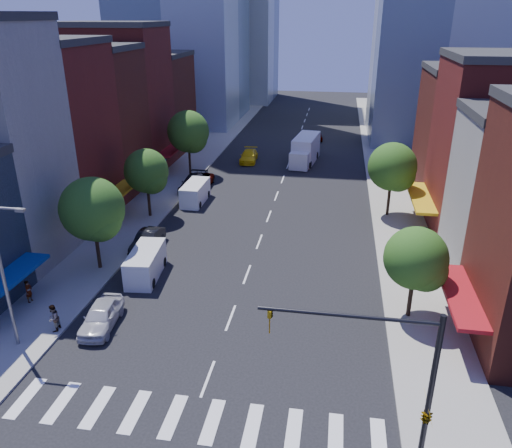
# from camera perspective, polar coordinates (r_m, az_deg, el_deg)

# --- Properties ---
(ground) EXTENTS (220.00, 220.00, 0.00)m
(ground) POSITION_cam_1_polar(r_m,az_deg,el_deg) (28.75, -5.53, -17.18)
(ground) COLOR black
(ground) RESTS_ON ground
(sidewalk_left) EXTENTS (5.00, 120.00, 0.15)m
(sidewalk_left) POSITION_cam_1_polar(r_m,az_deg,el_deg) (66.51, -7.36, 6.72)
(sidewalk_left) COLOR gray
(sidewalk_left) RESTS_ON ground
(sidewalk_right) EXTENTS (5.00, 120.00, 0.15)m
(sidewalk_right) POSITION_cam_1_polar(r_m,az_deg,el_deg) (64.15, 14.70, 5.54)
(sidewalk_right) COLOR gray
(sidewalk_right) RESTS_ON ground
(crosswalk) EXTENTS (19.00, 3.00, 0.01)m
(crosswalk) POSITION_cam_1_polar(r_m,az_deg,el_deg) (26.62, -7.26, -21.24)
(crosswalk) COLOR silver
(crosswalk) RESTS_ON ground
(bldg_left_2) EXTENTS (12.00, 9.00, 16.00)m
(bldg_left_2) POSITION_cam_1_polar(r_m,az_deg,el_deg) (50.80, -23.53, 9.19)
(bldg_left_2) COLOR maroon
(bldg_left_2) RESTS_ON ground
(bldg_left_3) EXTENTS (12.00, 8.00, 15.00)m
(bldg_left_3) POSITION_cam_1_polar(r_m,az_deg,el_deg) (58.07, -19.08, 10.84)
(bldg_left_3) COLOR #521C14
(bldg_left_3) RESTS_ON ground
(bldg_left_4) EXTENTS (12.00, 9.00, 17.00)m
(bldg_left_4) POSITION_cam_1_polar(r_m,az_deg,el_deg) (65.38, -15.74, 13.37)
(bldg_left_4) COLOR maroon
(bldg_left_4) RESTS_ON ground
(bldg_left_5) EXTENTS (12.00, 10.00, 13.00)m
(bldg_left_5) POSITION_cam_1_polar(r_m,az_deg,el_deg) (74.32, -12.54, 13.18)
(bldg_left_5) COLOR #521C14
(bldg_left_5) RESTS_ON ground
(bldg_right_2) EXTENTS (12.00, 10.00, 15.00)m
(bldg_right_2) POSITION_cam_1_polar(r_m,az_deg,el_deg) (48.76, 27.05, 7.46)
(bldg_right_2) COLOR maroon
(bldg_right_2) RESTS_ON ground
(bldg_right_3) EXTENTS (12.00, 10.00, 13.00)m
(bldg_right_3) POSITION_cam_1_polar(r_m,az_deg,el_deg) (58.33, 24.20, 9.13)
(bldg_right_3) COLOR #521C14
(bldg_right_3) RESTS_ON ground
(traffic_signal) EXTENTS (7.24, 2.24, 8.00)m
(traffic_signal) POSITION_cam_1_polar(r_m,az_deg,el_deg) (22.27, 17.72, -18.40)
(traffic_signal) COLOR black
(traffic_signal) RESTS_ON sidewalk_right
(streetlight) EXTENTS (2.25, 0.25, 9.00)m
(streetlight) POSITION_cam_1_polar(r_m,az_deg,el_deg) (31.42, -26.82, -4.56)
(streetlight) COLOR slate
(streetlight) RESTS_ON sidewalk_left
(tree_left_near) EXTENTS (4.80, 4.80, 7.30)m
(tree_left_near) POSITION_cam_1_polar(r_m,az_deg,el_deg) (38.98, -18.03, 1.35)
(tree_left_near) COLOR black
(tree_left_near) RESTS_ON sidewalk_left
(tree_left_mid) EXTENTS (4.20, 4.20, 6.65)m
(tree_left_mid) POSITION_cam_1_polar(r_m,az_deg,el_deg) (48.53, -12.28, 5.73)
(tree_left_mid) COLOR black
(tree_left_mid) RESTS_ON sidewalk_left
(tree_left_far) EXTENTS (5.00, 5.00, 7.75)m
(tree_left_far) POSITION_cam_1_polar(r_m,az_deg,el_deg) (61.14, -7.63, 10.24)
(tree_left_far) COLOR black
(tree_left_far) RESTS_ON sidewalk_left
(tree_right_near) EXTENTS (4.00, 4.00, 6.20)m
(tree_right_near) POSITION_cam_1_polar(r_m,az_deg,el_deg) (32.84, 18.04, -4.05)
(tree_right_near) COLOR black
(tree_right_near) RESTS_ON sidewalk_right
(tree_right_far) EXTENTS (4.60, 4.60, 7.20)m
(tree_right_far) POSITION_cam_1_polar(r_m,az_deg,el_deg) (49.29, 15.47, 6.10)
(tree_right_far) COLOR black
(tree_right_far) RESTS_ON sidewalk_right
(parked_car_front) EXTENTS (2.31, 4.78, 1.57)m
(parked_car_front) POSITION_cam_1_polar(r_m,az_deg,el_deg) (33.60, -17.27, -9.98)
(parked_car_front) COLOR #BCBBC1
(parked_car_front) RESTS_ON ground
(parked_car_second) EXTENTS (1.74, 4.63, 1.51)m
(parked_car_second) POSITION_cam_1_polar(r_m,az_deg,el_deg) (43.17, -12.31, -1.84)
(parked_car_second) COLOR black
(parked_car_second) RESTS_ON ground
(parked_car_third) EXTENTS (2.54, 5.31, 1.46)m
(parked_car_third) POSITION_cam_1_polar(r_m,az_deg,el_deg) (57.51, -6.43, 4.85)
(parked_car_third) COLOR #999999
(parked_car_third) RESTS_ON ground
(parked_car_rear) EXTENTS (2.39, 5.71, 1.65)m
(parked_car_rear) POSITION_cam_1_polar(r_m,az_deg,el_deg) (56.69, -7.18, 4.65)
(parked_car_rear) COLOR black
(parked_car_rear) RESTS_ON ground
(cargo_van_near) EXTENTS (2.47, 5.18, 2.14)m
(cargo_van_near) POSITION_cam_1_polar(r_m,az_deg,el_deg) (38.51, -12.55, -4.53)
(cargo_van_near) COLOR silver
(cargo_van_near) RESTS_ON ground
(cargo_van_far) EXTENTS (2.08, 5.00, 2.12)m
(cargo_van_far) POSITION_cam_1_polar(r_m,az_deg,el_deg) (52.82, -7.01, 3.53)
(cargo_van_far) COLOR white
(cargo_van_far) RESTS_ON ground
(taxi) EXTENTS (2.40, 5.29, 1.50)m
(taxi) POSITION_cam_1_polar(r_m,az_deg,el_deg) (67.56, -0.82, 7.76)
(taxi) COLOR yellow
(taxi) RESTS_ON ground
(traffic_car_oncoming) EXTENTS (2.10, 5.12, 1.65)m
(traffic_car_oncoming) POSITION_cam_1_polar(r_m,az_deg,el_deg) (67.57, 5.13, 7.74)
(traffic_car_oncoming) COLOR black
(traffic_car_oncoming) RESTS_ON ground
(traffic_car_far) EXTENTS (2.03, 4.08, 1.33)m
(traffic_car_far) POSITION_cam_1_polar(r_m,az_deg,el_deg) (79.94, 7.00, 9.94)
(traffic_car_far) COLOR #999999
(traffic_car_far) RESTS_ON ground
(box_truck) EXTENTS (3.54, 8.85, 3.46)m
(box_truck) POSITION_cam_1_polar(r_m,az_deg,el_deg) (67.22, 5.63, 8.36)
(box_truck) COLOR white
(box_truck) RESTS_ON ground
(pedestrian_near) EXTENTS (0.41, 0.60, 1.61)m
(pedestrian_near) POSITION_cam_1_polar(r_m,az_deg,el_deg) (37.72, -24.55, -7.01)
(pedestrian_near) COLOR #999999
(pedestrian_near) RESTS_ON sidewalk_left
(pedestrian_far) EXTENTS (0.71, 0.90, 1.80)m
(pedestrian_far) POSITION_cam_1_polar(r_m,az_deg,el_deg) (33.86, -22.15, -9.94)
(pedestrian_far) COLOR #999999
(pedestrian_far) RESTS_ON sidewalk_left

